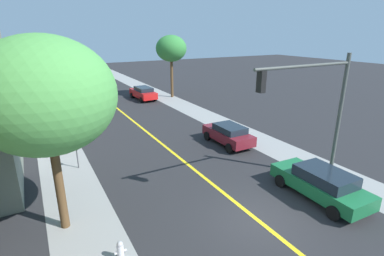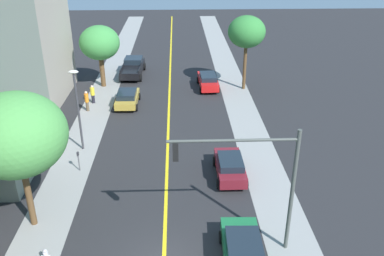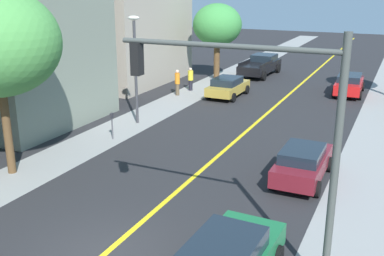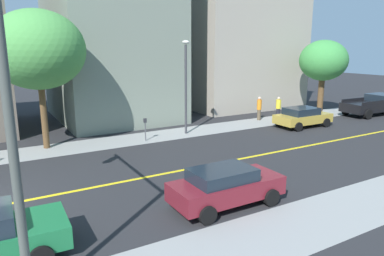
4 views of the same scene
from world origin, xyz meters
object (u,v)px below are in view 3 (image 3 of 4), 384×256
at_px(street_lamp, 135,58).
at_px(black_pickup_truck, 261,65).
at_px(street_tree_left_near, 217,25).
at_px(parking_meter, 112,122).
at_px(gold_sedan_left_curb, 228,86).
at_px(traffic_light_mast, 264,116).
at_px(pedestrian_yellow_shirt, 191,79).
at_px(maroon_sedan_right_curb, 303,163).
at_px(red_sedan_right_curb, 349,84).
at_px(pedestrian_orange_shirt, 177,82).

distance_m(street_lamp, black_pickup_truck, 17.43).
distance_m(street_tree_left_near, parking_meter, 17.04).
height_order(gold_sedan_left_curb, black_pickup_truck, black_pickup_truck).
relative_size(traffic_light_mast, pedestrian_yellow_shirt, 3.88).
height_order(parking_meter, traffic_light_mast, traffic_light_mast).
bearing_deg(gold_sedan_left_curb, traffic_light_mast, -156.26).
xyz_separation_m(street_tree_left_near, parking_meter, (0.96, -16.64, -3.56)).
relative_size(street_tree_left_near, gold_sedan_left_curb, 1.48).
bearing_deg(maroon_sedan_right_curb, street_tree_left_near, 31.57).
xyz_separation_m(street_tree_left_near, street_lamp, (0.57, -13.57, -0.71)).
bearing_deg(street_tree_left_near, black_pickup_truck, 51.78).
bearing_deg(parking_meter, pedestrian_yellow_shirt, 95.66).
distance_m(red_sedan_right_curb, pedestrian_yellow_shirt, 11.53).
relative_size(gold_sedan_left_curb, pedestrian_yellow_shirt, 2.43).
bearing_deg(red_sedan_right_curb, gold_sedan_left_curb, 117.21).
bearing_deg(maroon_sedan_right_curb, pedestrian_yellow_shirt, 40.28).
relative_size(street_lamp, gold_sedan_left_curb, 1.44).
xyz_separation_m(street_lamp, gold_sedan_left_curb, (2.45, 8.23, -3.02)).
xyz_separation_m(traffic_light_mast, street_lamp, (-10.58, 10.98, -0.75)).
bearing_deg(parking_meter, street_lamp, 97.12).
distance_m(gold_sedan_left_curb, black_pickup_truck, 8.83).
bearing_deg(pedestrian_yellow_shirt, street_lamp, 175.42).
xyz_separation_m(black_pickup_truck, pedestrian_orange_shirt, (-3.16, -9.92, 0.11)).
distance_m(parking_meter, maroon_sedan_right_curb, 10.06).
bearing_deg(red_sedan_right_curb, street_tree_left_near, 82.42).
xyz_separation_m(street_tree_left_near, black_pickup_truck, (2.74, 3.48, -3.60)).
relative_size(street_tree_left_near, pedestrian_yellow_shirt, 3.60).
distance_m(street_lamp, maroon_sedan_right_curb, 11.58).
height_order(street_lamp, pedestrian_yellow_shirt, street_lamp).
height_order(street_tree_left_near, black_pickup_truck, street_tree_left_near).
bearing_deg(street_lamp, parking_meter, -82.88).
height_order(red_sedan_right_curb, maroon_sedan_right_curb, red_sedan_right_curb).
bearing_deg(pedestrian_orange_shirt, black_pickup_truck, 55.48).
xyz_separation_m(street_tree_left_near, red_sedan_right_curb, (10.72, -0.99, -3.68)).
relative_size(parking_meter, traffic_light_mast, 0.21).
relative_size(traffic_light_mast, pedestrian_orange_shirt, 3.61).
distance_m(street_lamp, pedestrian_orange_shirt, 7.72).
bearing_deg(parking_meter, gold_sedan_left_curb, 79.63).
distance_m(traffic_light_mast, street_lamp, 15.27).
bearing_deg(street_tree_left_near, pedestrian_orange_shirt, -93.70).
xyz_separation_m(maroon_sedan_right_curb, gold_sedan_left_curb, (-7.93, 12.41, -0.02)).
distance_m(gold_sedan_left_curb, pedestrian_orange_shirt, 3.62).
distance_m(traffic_light_mast, gold_sedan_left_curb, 21.20).
height_order(red_sedan_right_curb, black_pickup_truck, black_pickup_truck).
height_order(parking_meter, black_pickup_truck, black_pickup_truck).
relative_size(red_sedan_right_curb, gold_sedan_left_curb, 1.11).
distance_m(street_tree_left_near, street_lamp, 13.61).
bearing_deg(red_sedan_right_curb, pedestrian_yellow_shirt, 105.93).
relative_size(red_sedan_right_curb, black_pickup_truck, 0.78).
relative_size(gold_sedan_left_curb, black_pickup_truck, 0.71).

